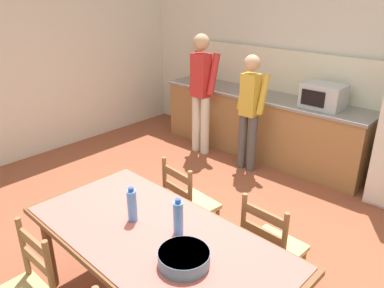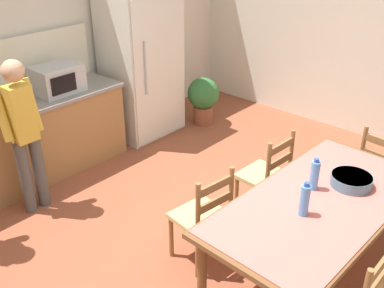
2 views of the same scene
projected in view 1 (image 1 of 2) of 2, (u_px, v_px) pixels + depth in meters
name	position (u px, v px, depth m)	size (l,w,h in m)	color
ground_plane	(200.00, 244.00, 3.65)	(8.32, 8.32, 0.00)	brown
wall_back	(334.00, 59.00, 4.91)	(6.52, 0.12, 2.90)	silver
wall_left	(21.00, 56.00, 5.10)	(0.12, 5.20, 2.90)	silver
kitchen_counter	(260.00, 124.00, 5.48)	(3.14, 0.66, 0.91)	#9E7042
counter_splashback	(275.00, 70.00, 5.40)	(3.10, 0.03, 0.60)	#EFE8CB
microwave	(323.00, 96.00, 4.68)	(0.50, 0.39, 0.30)	#B2B7BC
dining_table	(156.00, 243.00, 2.58)	(2.02, 1.03, 0.76)	brown
bottle_near_centre	(132.00, 205.00, 2.67)	(0.07, 0.07, 0.27)	#4C8ED6
bottle_off_centre	(178.00, 217.00, 2.52)	(0.07, 0.07, 0.27)	#4C8ED6
serving_bowl	(184.00, 257.00, 2.27)	(0.32, 0.32, 0.09)	slate
chair_side_far_right	(271.00, 248.00, 2.91)	(0.44, 0.42, 0.91)	olive
chair_side_far_left	(188.00, 205.00, 3.48)	(0.47, 0.45, 0.91)	olive
person_at_sink	(201.00, 88.00, 5.35)	(0.44, 0.30, 1.74)	silver
person_at_counter	(250.00, 107.00, 4.85)	(0.39, 0.27, 1.55)	#4C4C4C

